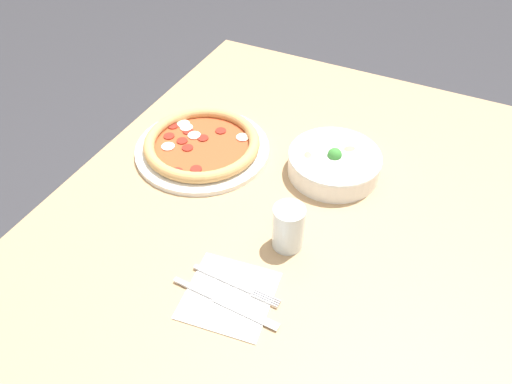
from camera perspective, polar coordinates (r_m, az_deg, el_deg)
The scene contains 8 objects.
ground_plane at distance 1.65m, azimuth 2.39°, elevation -19.50°, with size 8.00×8.00×0.00m, color #333338.
dining_table at distance 1.13m, azimuth 3.31°, elevation -4.90°, with size 1.20×0.94×0.73m.
pizza at distance 1.18m, azimuth -6.19°, elevation 5.35°, with size 0.32×0.32×0.04m.
bowl at distance 1.12m, azimuth 8.95°, elevation 3.43°, with size 0.21×0.21×0.07m.
napkin at distance 0.90m, azimuth -3.04°, elevation -11.73°, with size 0.17×0.17×0.00m.
fork at distance 0.91m, azimuth -2.46°, elevation -10.49°, with size 0.02×0.18×0.00m.
knife at distance 0.90m, azimuth -4.15°, elevation -12.26°, with size 0.02×0.21×0.01m.
glass at distance 0.95m, azimuth 3.72°, elevation -4.05°, with size 0.06×0.06×0.10m.
Camera 1 is at (0.70, 0.27, 1.47)m, focal length 35.00 mm.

